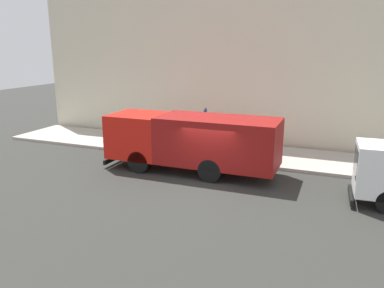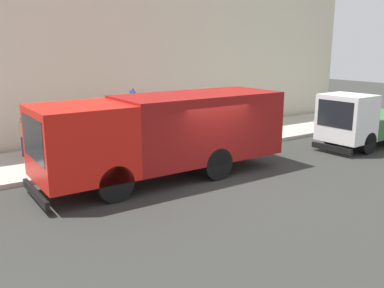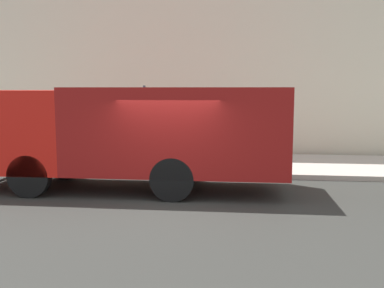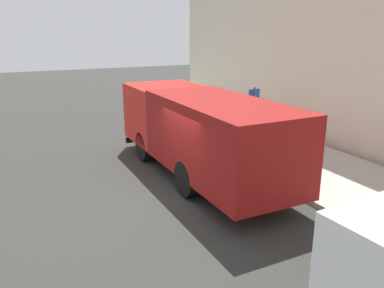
# 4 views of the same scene
# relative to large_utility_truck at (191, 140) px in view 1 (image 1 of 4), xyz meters

# --- Properties ---
(ground) EXTENTS (80.00, 80.00, 0.00)m
(ground) POSITION_rel_large_utility_truck_xyz_m (-1.24, -1.29, -1.63)
(ground) COLOR #2F302C
(sidewalk) EXTENTS (4.27, 30.00, 0.16)m
(sidewalk) POSITION_rel_large_utility_truck_xyz_m (3.90, -1.29, -1.55)
(sidewalk) COLOR #B6AB9F
(sidewalk) RESTS_ON ground
(building_facade) EXTENTS (0.50, 30.00, 9.46)m
(building_facade) POSITION_rel_large_utility_truck_xyz_m (6.53, -1.29, 3.10)
(building_facade) COLOR beige
(building_facade) RESTS_ON ground
(large_utility_truck) EXTENTS (2.65, 8.62, 2.80)m
(large_utility_truck) POSITION_rel_large_utility_truck_xyz_m (0.00, 0.00, 0.00)
(large_utility_truck) COLOR red
(large_utility_truck) RESTS_ON ground
(pedestrian_walking) EXTENTS (0.45, 0.45, 1.59)m
(pedestrian_walking) POSITION_rel_large_utility_truck_xyz_m (5.02, 3.43, -0.64)
(pedestrian_walking) COLOR #503352
(pedestrian_walking) RESTS_ON sidewalk
(pedestrian_standing) EXTENTS (0.43, 0.43, 1.68)m
(pedestrian_standing) POSITION_rel_large_utility_truck_xyz_m (3.08, 1.29, -0.57)
(pedestrian_standing) COLOR black
(pedestrian_standing) RESTS_ON sidewalk
(traffic_cone_orange) EXTENTS (0.51, 0.51, 0.73)m
(traffic_cone_orange) POSITION_rel_large_utility_truck_xyz_m (2.22, 2.80, -1.10)
(traffic_cone_orange) COLOR orange
(traffic_cone_orange) RESTS_ON sidewalk
(street_sign_post) EXTENTS (0.44, 0.08, 2.71)m
(street_sign_post) POSITION_rel_large_utility_truck_xyz_m (2.19, 0.07, 0.12)
(street_sign_post) COLOR #4C5156
(street_sign_post) RESTS_ON sidewalk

